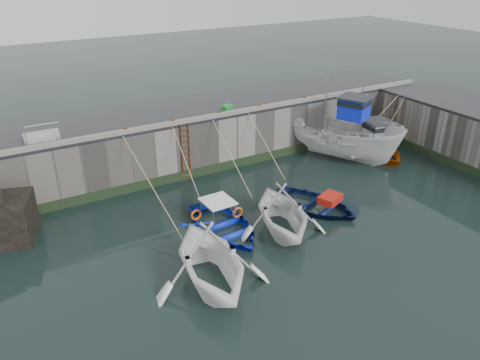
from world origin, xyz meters
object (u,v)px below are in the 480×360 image
ladder (186,152)px  bollard_e (304,99)px  boat_near_blacktrim (281,230)px  bollard_d (259,107)px  fish_crate (227,108)px  boat_near_navy (314,208)px  boat_near_blue (224,230)px  bollard_b (173,122)px  boat_far_orange (369,145)px  boat_near_white (211,283)px  boat_far_white (342,138)px  bollard_a (126,130)px  bollard_c (219,114)px

ladder → bollard_e: bollard_e is taller
boat_near_blacktrim → bollard_d: bollard_d is taller
bollard_d → fish_crate: bearing=160.5°
boat_near_navy → fish_crate: bearing=76.4°
boat_near_blacktrim → boat_near_blue: bearing=166.1°
boat_near_blue → fish_crate: bearing=58.1°
bollard_b → boat_far_orange: bearing=-10.9°
ladder → fish_crate: size_ratio=5.43×
boat_near_blue → boat_near_navy: (4.75, -0.45, 0.00)m
boat_near_white → boat_far_white: 14.11m
ladder → bollard_b: 1.81m
boat_near_navy → bollard_a: 10.03m
ladder → boat_far_white: bearing=-10.8°
boat_near_blue → bollard_c: 7.39m
boat_far_white → bollard_c: (-7.12, 2.12, 2.08)m
boat_near_blue → fish_crate: (3.79, 6.54, 3.32)m
boat_near_white → bollard_e: bearing=47.9°
bollard_a → bollard_e: (11.00, 0.00, 0.00)m
bollard_a → bollard_b: same height
bollard_b → boat_near_blue: bearing=-92.3°
boat_far_white → bollard_a: bearing=145.4°
boat_near_blacktrim → bollard_e: bearing=65.0°
fish_crate → boat_near_white: bearing=-140.6°
boat_near_blue → bollard_a: bollard_a is taller
bollard_e → ladder: bearing=-177.6°
boat_near_navy → boat_far_white: 6.92m
boat_far_orange → bollard_b: boat_far_orange is taller
boat_near_blacktrim → boat_far_orange: boat_far_orange is taller
boat_near_white → bollard_b: bollard_b is taller
bollard_d → boat_near_navy: bearing=-97.1°
boat_near_white → bollard_d: size_ratio=18.82×
bollard_a → bollard_e: size_ratio=1.00×
boat_far_orange → bollard_a: size_ratio=23.33×
boat_near_white → bollard_b: size_ratio=18.82×
boat_near_blacktrim → bollard_a: bollard_a is taller
ladder → bollard_d: 5.11m
boat_near_white → bollard_a: bollard_a is taller
bollard_b → bollard_e: size_ratio=1.00×
bollard_d → boat_far_white: bearing=-25.1°
boat_near_blacktrim → bollard_b: (-1.96, 7.24, 3.30)m
boat_near_blue → bollard_e: size_ratio=16.43×
ladder → boat_far_orange: size_ratio=0.49×
ladder → bollard_d: bearing=4.0°
boat_far_white → boat_near_navy: bearing=-166.2°
boat_near_blacktrim → bollard_c: 7.99m
ladder → fish_crate: (3.06, 0.95, 1.73)m
bollard_c → boat_far_orange: bearing=-14.0°
fish_crate → bollard_c: 1.06m
bollard_b → fish_crate: bearing=9.9°
boat_far_white → bollard_e: 3.25m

